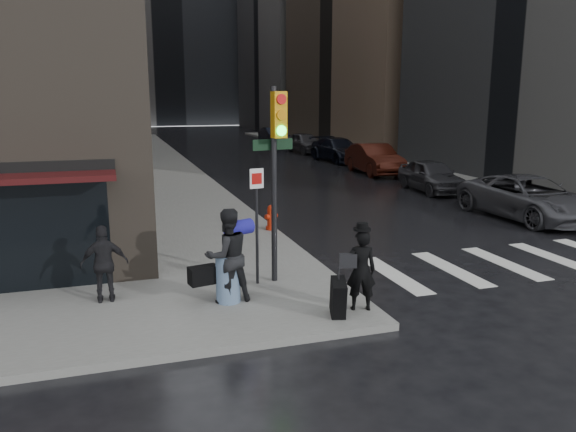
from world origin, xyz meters
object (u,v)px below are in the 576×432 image
traffic_light (275,159)px  man_jeans (227,256)px  parked_car_0 (529,198)px  parked_car_3 (338,150)px  parked_car_1 (431,176)px  fire_hydrant (271,219)px  parked_car_2 (374,159)px  parked_car_5 (275,137)px  man_greycoat (105,264)px  man_overcoat (356,274)px  parked_car_4 (305,143)px

traffic_light → man_jeans: bearing=-156.5°
parked_car_0 → parked_car_3: size_ratio=1.02×
parked_car_1 → parked_car_3: bearing=91.8°
fire_hydrant → parked_car_2: bearing=51.4°
fire_hydrant → parked_car_5: 31.27m
parked_car_3 → man_greycoat: bearing=-127.7°
traffic_light → fire_hydrant: (1.32, 4.88, -2.43)m
man_overcoat → parked_car_2: 20.99m
fire_hydrant → parked_car_2: size_ratio=0.16×
man_overcoat → traffic_light: 3.13m
man_greycoat → parked_car_3: (14.65, 22.75, -0.17)m
fire_hydrant → parked_car_1: parked_car_1 is taller
fire_hydrant → man_greycoat: bearing=-134.6°
parked_car_2 → parked_car_5: bearing=94.7°
parked_car_4 → parked_car_5: size_ratio=0.94×
man_greycoat → parked_car_0: 14.86m
parked_car_3 → man_jeans: bearing=-122.5°
parked_car_1 → parked_car_4: (0.41, 18.33, 0.04)m
traffic_light → parked_car_0: bearing=10.6°
man_overcoat → parked_car_5: size_ratio=0.37×
man_overcoat → parked_car_3: size_ratio=0.33×
parked_car_2 → fire_hydrant: bearing=-125.0°
parked_car_1 → parked_car_2: bearing=93.1°
parked_car_3 → parked_car_4: bearing=86.7°
man_jeans → parked_car_3: (12.30, 23.51, -0.35)m
man_greycoat → parked_car_4: 32.29m
fire_hydrant → parked_car_3: parked_car_3 is taller
parked_car_4 → parked_car_5: parked_car_5 is taller
man_jeans → traffic_light: bearing=-157.1°
parked_car_4 → parked_car_0: bearing=-96.1°
parked_car_2 → man_greycoat: bearing=-126.9°
man_greycoat → parked_car_1: (14.07, 10.54, -0.22)m
fire_hydrant → man_overcoat: bearing=-92.6°
man_greycoat → parked_car_0: man_greycoat is taller
parked_car_0 → parked_car_4: 24.44m
man_jeans → parked_car_2: size_ratio=0.38×
man_jeans → man_greycoat: man_jeans is taller
parked_car_4 → traffic_light: bearing=-116.1°
parked_car_0 → fire_hydrant: bearing=174.6°
fire_hydrant → parked_car_4: parked_car_4 is taller
man_jeans → parked_car_3: size_ratio=0.36×
man_overcoat → parked_car_4: size_ratio=0.39×
parked_car_3 → parked_car_0: bearing=-96.4°
man_jeans → parked_car_0: (11.84, 5.18, -0.37)m
man_jeans → parked_car_5: 37.55m
traffic_light → parked_car_0: traffic_light is taller
traffic_light → parked_car_1: (10.45, 10.40, -2.20)m
man_jeans → parked_car_1: size_ratio=0.45×
man_overcoat → parked_car_4: bearing=-91.7°
man_greycoat → traffic_light: size_ratio=0.37×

